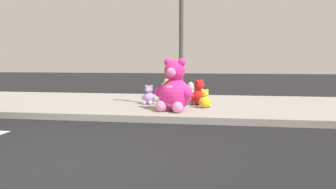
{
  "coord_description": "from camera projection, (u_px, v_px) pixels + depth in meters",
  "views": [
    {
      "loc": [
        1.92,
        -3.49,
        1.31
      ],
      "look_at": [
        0.8,
        3.6,
        0.55
      ],
      "focal_mm": 34.11,
      "sensor_mm": 36.0,
      "label": 1
    }
  ],
  "objects": [
    {
      "name": "plush_lavender",
      "position": [
        149.0,
        97.0,
        8.54
      ],
      "size": [
        0.4,
        0.36,
        0.52
      ],
      "color": "#B28CD8",
      "rests_on": "sidewalk"
    },
    {
      "name": "plush_red",
      "position": [
        198.0,
        95.0,
        8.4
      ],
      "size": [
        0.49,
        0.47,
        0.67
      ],
      "color": "red",
      "rests_on": "sidewalk"
    },
    {
      "name": "plush_yellow",
      "position": [
        205.0,
        100.0,
        7.88
      ],
      "size": [
        0.35,
        0.34,
        0.47
      ],
      "color": "yellow",
      "rests_on": "sidewalk"
    },
    {
      "name": "sign_pole",
      "position": [
        181.0,
        39.0,
        7.84
      ],
      "size": [
        0.56,
        0.11,
        3.2
      ],
      "color": "#4C4C51",
      "rests_on": "sidewalk"
    },
    {
      "name": "plush_pink_large",
      "position": [
        174.0,
        90.0,
        7.41
      ],
      "size": [
        0.92,
        0.86,
        1.22
      ],
      "color": "#F22D93",
      "rests_on": "sidewalk"
    },
    {
      "name": "sidewalk",
      "position": [
        149.0,
        105.0,
        8.97
      ],
      "size": [
        28.0,
        4.4,
        0.15
      ],
      "primitive_type": "cube",
      "color": "#9E9B93",
      "rests_on": "ground_plane"
    },
    {
      "name": "ground_plane",
      "position": [
        57.0,
        169.0,
        3.87
      ],
      "size": [
        60.0,
        60.0,
        0.0
      ],
      "primitive_type": "plane",
      "color": "black"
    },
    {
      "name": "plush_white",
      "position": [
        190.0,
        94.0,
        9.0
      ],
      "size": [
        0.39,
        0.43,
        0.56
      ],
      "color": "white",
      "rests_on": "sidewalk"
    },
    {
      "name": "plush_lime",
      "position": [
        167.0,
        93.0,
        8.98
      ],
      "size": [
        0.47,
        0.46,
        0.66
      ],
      "color": "#8CD133",
      "rests_on": "sidewalk"
    }
  ]
}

